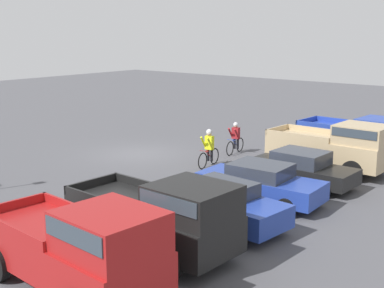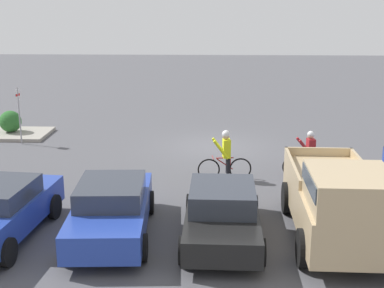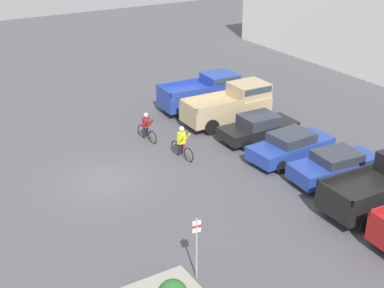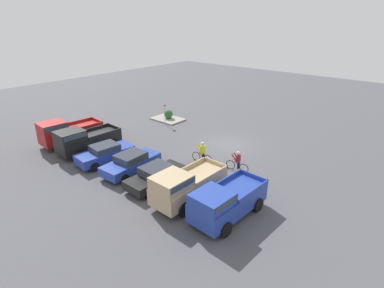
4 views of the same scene
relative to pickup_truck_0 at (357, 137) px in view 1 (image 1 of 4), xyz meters
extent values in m
plane|color=#4C4C51|center=(5.71, -8.94, -1.10)|extent=(80.00, 80.00, 0.00)
cube|color=#233D9E|center=(-0.02, -0.31, -0.19)|extent=(2.28, 5.01, 1.08)
cube|color=#233D9E|center=(0.06, 1.16, 0.67)|extent=(1.95, 2.06, 0.64)
cube|color=#333D47|center=(0.06, 1.16, 0.81)|extent=(2.00, 1.91, 0.28)
cube|color=#233D9E|center=(-1.03, -1.24, 0.48)|extent=(0.24, 2.94, 0.25)
cube|color=#233D9E|center=(0.89, -1.35, 0.48)|extent=(0.24, 2.94, 0.25)
cube|color=#233D9E|center=(-0.15, -2.72, 0.48)|extent=(2.01, 0.19, 0.25)
cylinder|color=black|center=(1.07, 1.15, -0.68)|extent=(0.27, 0.85, 0.84)
cylinder|color=black|center=(-1.10, -1.78, -0.68)|extent=(0.27, 0.85, 0.84)
cylinder|color=black|center=(0.90, -1.89, -0.68)|extent=(0.27, 0.85, 0.84)
cube|color=tan|center=(2.78, -0.21, -0.19)|extent=(2.08, 5.21, 1.02)
cube|color=tan|center=(2.82, 1.35, 0.71)|extent=(1.85, 2.11, 0.80)
cube|color=#333D47|center=(2.82, 1.35, 0.89)|extent=(1.91, 1.94, 0.35)
cube|color=tan|center=(1.82, -1.22, 0.44)|extent=(0.15, 3.10, 0.25)
cube|color=tan|center=(3.70, -1.26, 0.44)|extent=(0.15, 3.10, 0.25)
cube|color=tan|center=(2.73, -2.75, 0.44)|extent=(1.97, 0.12, 0.25)
cylinder|color=black|center=(1.84, 1.42, -0.66)|extent=(0.24, 0.89, 0.89)
cylinder|color=black|center=(3.80, 1.38, -0.66)|extent=(0.24, 0.89, 0.89)
cylinder|color=black|center=(1.77, -1.79, -0.66)|extent=(0.24, 0.89, 0.89)
cylinder|color=black|center=(3.73, -1.83, -0.66)|extent=(0.24, 0.89, 0.89)
cube|color=black|center=(5.58, -0.01, -0.53)|extent=(1.84, 4.36, 0.59)
cube|color=#2D333D|center=(5.58, -0.01, 0.03)|extent=(1.62, 1.98, 0.55)
cylinder|color=black|center=(4.72, 1.39, -0.78)|extent=(0.19, 0.66, 0.65)
cylinder|color=black|center=(6.49, 1.36, -0.78)|extent=(0.19, 0.66, 0.65)
cylinder|color=black|center=(4.67, -1.39, -0.78)|extent=(0.19, 0.66, 0.65)
cylinder|color=black|center=(6.44, -1.42, -0.78)|extent=(0.19, 0.66, 0.65)
cube|color=#233D9E|center=(8.38, -0.14, -0.49)|extent=(2.04, 4.60, 0.66)
cube|color=#2D333D|center=(8.38, -0.14, 0.08)|extent=(1.73, 2.12, 0.49)
cylinder|color=black|center=(7.41, 1.24, -0.78)|extent=(0.22, 0.66, 0.65)
cylinder|color=black|center=(9.19, 1.35, -0.78)|extent=(0.22, 0.66, 0.65)
cylinder|color=black|center=(7.57, -1.63, -0.78)|extent=(0.22, 0.66, 0.65)
cylinder|color=black|center=(9.36, -1.53, -0.78)|extent=(0.22, 0.66, 0.65)
cube|color=#233D9E|center=(11.18, 0.14, -0.47)|extent=(2.16, 4.52, 0.70)
cube|color=#2D333D|center=(11.18, 0.14, 0.11)|extent=(1.77, 2.11, 0.46)
cylinder|color=black|center=(10.42, 1.62, -0.77)|extent=(0.24, 0.69, 0.68)
cylinder|color=black|center=(12.19, 1.46, -0.77)|extent=(0.24, 0.69, 0.68)
cylinder|color=black|center=(10.17, -1.18, -0.77)|extent=(0.24, 0.69, 0.68)
cylinder|color=black|center=(11.94, -1.33, -0.77)|extent=(0.24, 0.69, 0.68)
cube|color=black|center=(13.98, -0.23, -0.22)|extent=(2.19, 5.22, 0.96)
cube|color=black|center=(14.04, 1.32, 0.69)|extent=(1.92, 2.13, 0.85)
cube|color=#333D47|center=(14.04, 1.32, 0.87)|extent=(1.97, 1.96, 0.38)
cube|color=black|center=(12.98, -1.22, 0.38)|extent=(0.19, 3.09, 0.25)
cube|color=black|center=(14.91, -1.29, 0.38)|extent=(0.19, 3.09, 0.25)
cube|color=black|center=(13.89, -2.76, 0.38)|extent=(2.01, 0.15, 0.25)
cylinder|color=black|center=(13.04, 1.41, -0.66)|extent=(0.25, 0.89, 0.89)
cylinder|color=black|center=(15.04, 1.34, -0.66)|extent=(0.25, 0.89, 0.89)
cylinder|color=black|center=(12.92, -1.79, -0.66)|extent=(0.25, 0.89, 0.89)
cylinder|color=black|center=(14.93, -1.86, -0.66)|extent=(0.25, 0.89, 0.89)
cube|color=maroon|center=(16.78, -0.23, -0.22)|extent=(2.37, 5.36, 0.97)
cube|color=maroon|center=(16.89, 1.34, 0.73)|extent=(2.00, 2.22, 0.93)
cube|color=#333D47|center=(16.89, 1.34, 0.94)|extent=(2.05, 2.05, 0.41)
cube|color=maroon|center=(15.74, -1.21, 0.39)|extent=(0.29, 3.14, 0.25)
cube|color=maroon|center=(17.68, -1.34, 0.39)|extent=(0.29, 3.14, 0.25)
cube|color=maroon|center=(16.61, -2.80, 0.39)|extent=(2.03, 0.22, 0.25)
cylinder|color=black|center=(15.88, 1.46, -0.67)|extent=(0.28, 0.89, 0.88)
cylinder|color=black|center=(15.66, -1.78, -0.67)|extent=(0.28, 0.89, 0.88)
torus|color=black|center=(5.95, -4.65, -0.75)|extent=(0.76, 0.14, 0.76)
torus|color=black|center=(4.88, -4.77, -0.75)|extent=(0.76, 0.14, 0.76)
cylinder|color=maroon|center=(5.41, -4.71, -0.56)|extent=(0.56, 0.10, 0.40)
cylinder|color=maroon|center=(5.41, -4.71, -0.35)|extent=(0.59, 0.11, 0.04)
cylinder|color=maroon|center=(5.23, -4.73, -0.56)|extent=(0.04, 0.04, 0.37)
cylinder|color=maroon|center=(5.81, -4.66, -0.33)|extent=(0.08, 0.46, 0.02)
cylinder|color=black|center=(5.30, -4.63, -0.61)|extent=(0.13, 0.13, 0.56)
cylinder|color=black|center=(5.32, -4.81, -0.61)|extent=(0.13, 0.13, 0.56)
cube|color=yellow|center=(5.36, -4.72, -0.02)|extent=(0.28, 0.39, 0.62)
cylinder|color=yellow|center=(5.55, -4.52, -0.02)|extent=(0.53, 0.15, 0.67)
cylinder|color=yellow|center=(5.59, -4.86, -0.02)|extent=(0.53, 0.15, 0.67)
sphere|color=tan|center=(5.39, -4.71, 0.41)|extent=(0.24, 0.24, 0.24)
sphere|color=silver|center=(5.39, -4.71, 0.47)|extent=(0.26, 0.26, 0.26)
torus|color=black|center=(3.07, -5.17, -0.76)|extent=(0.73, 0.14, 0.73)
torus|color=black|center=(2.00, -5.30, -0.76)|extent=(0.73, 0.14, 0.73)
cylinder|color=#233D9E|center=(2.54, -5.24, -0.58)|extent=(0.56, 0.10, 0.39)
cylinder|color=#233D9E|center=(2.54, -5.24, -0.38)|extent=(0.60, 0.11, 0.04)
cylinder|color=#233D9E|center=(2.35, -5.26, -0.58)|extent=(0.04, 0.04, 0.36)
cylinder|color=#233D9E|center=(2.94, -5.19, -0.35)|extent=(0.08, 0.46, 0.02)
cylinder|color=black|center=(2.42, -5.16, -0.63)|extent=(0.13, 0.13, 0.54)
cylinder|color=black|center=(2.44, -5.34, -0.63)|extent=(0.13, 0.13, 0.54)
cube|color=maroon|center=(2.48, -5.24, -0.08)|extent=(0.28, 0.39, 0.56)
cylinder|color=maroon|center=(2.68, -5.05, -0.08)|extent=(0.54, 0.15, 0.61)
cylinder|color=maroon|center=(2.72, -5.39, -0.08)|extent=(0.54, 0.15, 0.61)
sphere|color=tan|center=(2.51, -5.24, 0.30)|extent=(0.21, 0.21, 0.21)
sphere|color=silver|center=(2.51, -5.24, 0.36)|extent=(0.23, 0.23, 0.23)
camera|label=1|loc=(24.18, 9.51, 5.01)|focal=50.00mm
camera|label=2|loc=(5.87, 12.44, 4.67)|focal=50.00mm
camera|label=3|loc=(26.53, -16.93, 10.76)|focal=50.00mm
camera|label=4|loc=(-7.66, 11.85, 9.34)|focal=28.00mm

